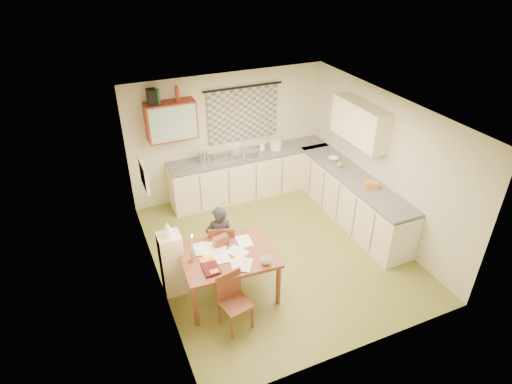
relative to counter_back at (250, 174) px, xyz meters
name	(u,v)px	position (x,y,z in m)	size (l,w,h in m)	color
floor	(277,251)	(-0.33, -1.95, -0.46)	(4.00, 4.50, 0.02)	olive
ceiling	(281,111)	(-0.33, -1.95, 2.06)	(4.00, 4.50, 0.02)	white
wall_back	(229,135)	(-0.33, 0.31, 0.80)	(4.00, 0.02, 2.50)	beige
wall_front	(365,279)	(-0.33, -4.21, 0.80)	(4.00, 0.02, 2.50)	beige
wall_left	(151,217)	(-2.34, -1.95, 0.80)	(0.02, 4.50, 2.50)	beige
wall_right	(383,164)	(1.68, -1.95, 0.80)	(0.02, 4.50, 2.50)	beige
window_blind	(243,115)	(-0.03, 0.27, 1.20)	(1.45, 0.03, 1.05)	#3C587F
curtain_rod	(243,87)	(-0.03, 0.25, 1.75)	(0.04, 0.04, 1.60)	black
wall_cabinet	(171,121)	(-1.48, 0.13, 1.35)	(0.90, 0.34, 0.70)	maroon
wall_cabinet_glass	(173,124)	(-1.48, -0.04, 1.35)	(0.84, 0.02, 0.64)	#99B2A5
upper_cabinet_right	(360,123)	(1.50, -1.40, 1.40)	(0.34, 1.30, 0.70)	beige
framed_print	(144,176)	(-2.30, -1.55, 1.25)	(0.04, 0.50, 0.40)	beige
print_canvas	(146,175)	(-2.28, -1.55, 1.25)	(0.01, 0.42, 0.32)	beige
counter_back	(250,174)	(0.00, 0.00, 0.00)	(3.30, 0.62, 0.92)	beige
counter_right	(352,198)	(1.37, -1.62, 0.00)	(0.62, 2.95, 0.92)	beige
stove	(393,234)	(1.37, -2.82, -0.01)	(0.56, 0.56, 0.88)	white
sink	(247,156)	(-0.07, 0.00, 0.43)	(0.55, 0.45, 0.10)	silver
tap	(244,144)	(-0.05, 0.18, 0.61)	(0.03, 0.03, 0.28)	silver
dish_rack	(222,157)	(-0.59, 0.00, 0.50)	(0.35, 0.30, 0.06)	silver
kettle	(203,157)	(-0.98, 0.00, 0.59)	(0.18, 0.18, 0.24)	silver
mixing_bowl	(276,145)	(0.56, 0.00, 0.55)	(0.24, 0.24, 0.16)	white
soap_bottle	(262,146)	(0.28, 0.05, 0.57)	(0.12, 0.12, 0.20)	white
bowl	(333,159)	(1.37, -0.90, 0.49)	(0.26, 0.26, 0.05)	white
orange_bag	(371,185)	(1.37, -2.08, 0.53)	(0.22, 0.16, 0.12)	orange
fruit_orange	(340,165)	(1.32, -1.21, 0.52)	(0.10, 0.10, 0.10)	orange
speaker	(152,97)	(-1.76, 0.13, 1.83)	(0.16, 0.20, 0.26)	black
bottle_green	(158,96)	(-1.66, 0.13, 1.83)	(0.07, 0.07, 0.26)	#195926
bottle_brown	(177,94)	(-1.33, 0.13, 1.83)	(0.07, 0.07, 0.26)	maroon
dining_table	(229,274)	(-1.43, -2.58, -0.07)	(1.39, 1.09, 0.75)	brown
chair_far	(223,255)	(-1.33, -2.01, -0.18)	(0.51, 0.51, 0.89)	brown
chair_near	(235,311)	(-1.57, -3.19, -0.19)	(0.44, 0.44, 0.84)	brown
person	(220,239)	(-1.36, -2.02, 0.15)	(0.48, 0.35, 1.20)	black
shelf_stand	(172,264)	(-2.17, -2.20, 0.07)	(0.32, 0.30, 1.04)	beige
lampshade	(167,229)	(-2.17, -2.20, 0.70)	(0.20, 0.20, 0.22)	beige
letter_rack	(221,241)	(-1.45, -2.35, 0.38)	(0.22, 0.10, 0.16)	brown
mug	(266,260)	(-1.02, -2.98, 0.35)	(0.18, 0.18, 0.11)	white
magazine	(203,271)	(-1.87, -2.80, 0.31)	(0.22, 0.30, 0.03)	maroon
book	(202,265)	(-1.84, -2.67, 0.31)	(0.21, 0.28, 0.02)	orange
orange_box	(214,272)	(-1.74, -2.89, 0.32)	(0.12, 0.08, 0.04)	orange
eyeglasses	(242,263)	(-1.32, -2.86, 0.31)	(0.13, 0.04, 0.02)	black
candle_holder	(192,256)	(-1.94, -2.52, 0.39)	(0.06, 0.06, 0.18)	silver
candle	(192,243)	(-1.91, -2.51, 0.59)	(0.02, 0.02, 0.22)	white
candle_flame	(192,235)	(-1.90, -2.49, 0.71)	(0.02, 0.02, 0.02)	#FFCC66
papers	(222,254)	(-1.50, -2.55, 0.31)	(0.89, 0.92, 0.02)	white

